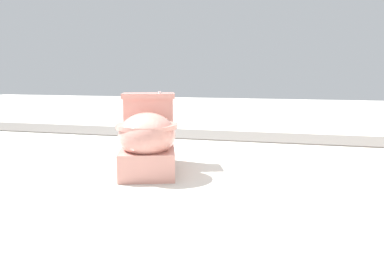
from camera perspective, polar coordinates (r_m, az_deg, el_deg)
ground_plane at (r=2.65m, az=-9.19°, el=-5.85°), size 14.00×14.00×0.00m
gravel_strip at (r=3.84m, az=6.02°, el=-1.20°), size 0.56×8.00×0.01m
toilet at (r=2.47m, az=-6.75°, el=-1.58°), size 0.71×0.55×0.52m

